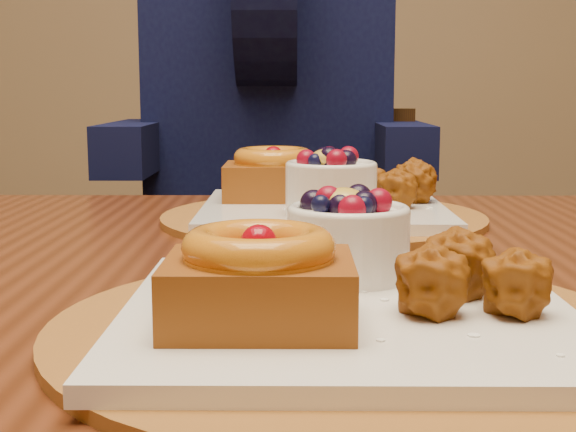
# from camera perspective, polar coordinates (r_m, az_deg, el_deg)

# --- Properties ---
(dining_table) EXTENTS (1.60, 0.90, 0.76)m
(dining_table) POSITION_cam_1_polar(r_m,az_deg,el_deg) (0.75, 3.06, -9.02)
(dining_table) COLOR #3D190B
(dining_table) RESTS_ON ground
(place_setting_near) EXTENTS (0.38, 0.38, 0.09)m
(place_setting_near) POSITION_cam_1_polar(r_m,az_deg,el_deg) (0.51, 3.92, -5.69)
(place_setting_near) COLOR brown
(place_setting_near) RESTS_ON dining_table
(place_setting_far) EXTENTS (0.38, 0.38, 0.09)m
(place_setting_far) POSITION_cam_1_polar(r_m,az_deg,el_deg) (0.93, 2.31, 1.30)
(place_setting_far) COLOR brown
(place_setting_far) RESTS_ON dining_table
(chair_far) EXTENTS (0.48, 0.48, 0.87)m
(chair_far) POSITION_cam_1_polar(r_m,az_deg,el_deg) (1.41, -0.06, -8.43)
(chair_far) COLOR black
(chair_far) RESTS_ON ground
(diner) EXTENTS (0.54, 0.51, 0.88)m
(diner) POSITION_cam_1_polar(r_m,az_deg,el_deg) (1.50, -1.38, 10.30)
(diner) COLOR black
(diner) RESTS_ON ground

